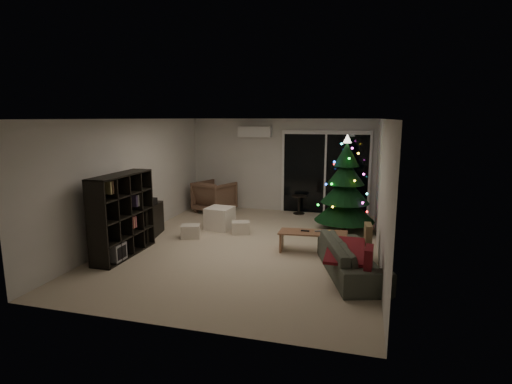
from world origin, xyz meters
TOP-DOWN VIEW (x-y plane):
  - room at (0.46, 1.49)m, footprint 6.50×7.51m
  - bookshelf at (-2.25, -1.09)m, footprint 0.79×1.57m
  - media_cabinet at (-2.25, 0.02)m, footprint 0.60×1.16m
  - stereo at (-2.25, 0.02)m, footprint 0.35×0.41m
  - armchair at (-1.68, 2.60)m, footprint 1.17×1.18m
  - ottoman at (-0.97, 1.06)m, footprint 0.62×0.62m
  - cardboard_box_a at (-1.32, 0.23)m, footprint 0.47×0.41m
  - cardboard_box_b at (-0.39, 0.80)m, footprint 0.46×0.40m
  - side_table at (0.56, 2.98)m, footprint 0.41×0.41m
  - floor_lamp at (-1.43, 3.35)m, footprint 0.29×0.29m
  - sofa at (2.05, -0.95)m, footprint 1.29×2.06m
  - sofa_throw at (1.95, -0.95)m, footprint 0.60×1.38m
  - cushion_a at (2.30, -0.30)m, footprint 0.14×0.38m
  - cushion_b at (2.30, -1.60)m, footprint 0.14×0.38m
  - coffee_table at (1.31, -0.03)m, footprint 1.30×0.56m
  - remote_a at (1.16, -0.03)m, footprint 0.16×0.05m
  - remote_b at (1.41, 0.02)m, footprint 0.15×0.09m
  - christmas_tree at (1.80, 1.62)m, footprint 1.62×1.62m

SIDE VIEW (x-z plane):
  - cardboard_box_b at x=-0.39m, z-range 0.00..0.27m
  - cardboard_box_a at x=-1.32m, z-range 0.00..0.28m
  - coffee_table at x=1.31m, z-range 0.00..0.40m
  - side_table at x=0.56m, z-range 0.00..0.50m
  - ottoman at x=-0.97m, z-range 0.00..0.50m
  - sofa at x=2.05m, z-range 0.00..0.56m
  - media_cabinet at x=-2.25m, z-range 0.00..0.69m
  - sofa_throw at x=1.95m, z-range 0.38..0.43m
  - remote_a at x=1.16m, z-range 0.40..0.42m
  - remote_b at x=1.41m, z-range 0.40..0.42m
  - armchair at x=-1.68m, z-range 0.00..0.84m
  - cushion_a at x=2.30m, z-range 0.32..0.69m
  - cushion_b at x=2.30m, z-range 0.32..0.69m
  - bookshelf at x=-2.25m, z-range 0.00..1.53m
  - stereo at x=-2.25m, z-range 0.69..0.84m
  - floor_lamp at x=-1.43m, z-range 0.00..1.79m
  - room at x=0.46m, z-range -0.28..2.32m
  - christmas_tree at x=1.80m, z-range 0.00..2.17m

